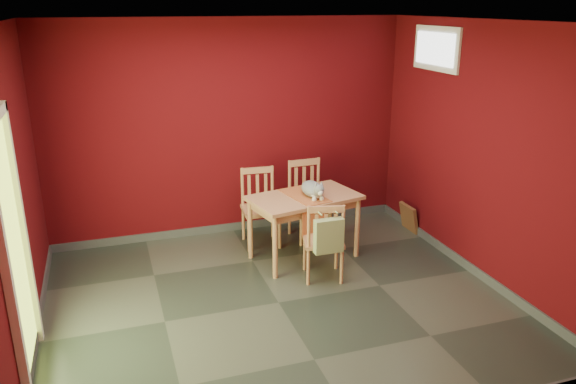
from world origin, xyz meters
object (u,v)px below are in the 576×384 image
object	(u,v)px
chair_far_right	(309,199)
tote_bag	(329,236)
chair_far_left	(260,206)
chair_near	(324,240)
cat	(312,186)
dining_table	(304,204)
picture_frame	(409,218)

from	to	relation	value
chair_far_right	tote_bag	size ratio (longest dim) A/B	2.30
chair_far_left	chair_near	size ratio (longest dim) A/B	1.06
tote_bag	cat	distance (m)	0.82
chair_far_right	cat	distance (m)	0.73
dining_table	picture_frame	size ratio (longest dim) A/B	3.77
dining_table	chair_far_left	size ratio (longest dim) A/B	1.42
tote_bag	cat	size ratio (longest dim) A/B	0.93
chair_far_left	tote_bag	world-z (taller)	chair_far_left
dining_table	tote_bag	size ratio (longest dim) A/B	3.12
cat	tote_bag	bearing A→B (deg)	-128.94
chair_far_left	cat	size ratio (longest dim) A/B	2.03
chair_far_right	cat	world-z (taller)	cat
chair_far_right	picture_frame	bearing A→B (deg)	-10.33
chair_near	picture_frame	world-z (taller)	chair_near
tote_bag	dining_table	bearing A→B (deg)	88.65
chair_far_right	chair_near	world-z (taller)	chair_far_right
chair_far_left	chair_far_right	size ratio (longest dim) A/B	0.96
dining_table	tote_bag	distance (m)	0.79
tote_bag	picture_frame	size ratio (longest dim) A/B	1.21
chair_far_left	picture_frame	distance (m)	1.99
dining_table	cat	world-z (taller)	cat
chair_far_left	chair_far_right	xyz separation A→B (m)	(0.63, 0.00, 0.02)
dining_table	picture_frame	bearing A→B (deg)	11.76
chair_near	picture_frame	size ratio (longest dim) A/B	2.50
chair_far_left	picture_frame	bearing A→B (deg)	-7.00
chair_far_right	chair_near	bearing A→B (deg)	-102.46
chair_near	cat	distance (m)	0.69
dining_table	cat	distance (m)	0.23
dining_table	chair_near	distance (m)	0.61
dining_table	chair_near	size ratio (longest dim) A/B	1.50
tote_bag	chair_near	bearing A→B (deg)	81.14
chair_near	cat	bearing A→B (deg)	82.56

